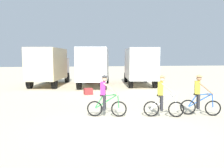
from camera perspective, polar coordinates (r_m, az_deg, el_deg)
name	(u,v)px	position (r m, az deg, el deg)	size (l,w,h in m)	color
ground_plane	(119,127)	(9.05, 1.75, -10.12)	(120.00, 120.00, 0.00)	beige
box_truck_tan_camper	(49,65)	(22.66, -14.53, 4.36)	(3.67, 7.08, 3.35)	#CCB78E
box_truck_avon_van	(94,65)	(21.49, -4.21, 4.45)	(3.63, 7.08, 3.35)	white
box_truck_white_box	(139,65)	(22.56, 6.46, 4.51)	(3.40, 7.04, 3.35)	white
cyclist_orange_shirt	(105,97)	(10.44, -1.56, -3.14)	(1.69, 0.61, 1.82)	black
cyclist_cowboy_hat	(163,97)	(10.61, 11.80, -3.12)	(1.68, 0.66, 1.82)	black
cyclist_near_camera	(199,96)	(11.36, 19.86, -2.75)	(1.62, 0.79, 1.82)	black
supply_crate	(88,91)	(16.86, -5.61, -1.73)	(0.56, 0.57, 0.43)	#9E2D2D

